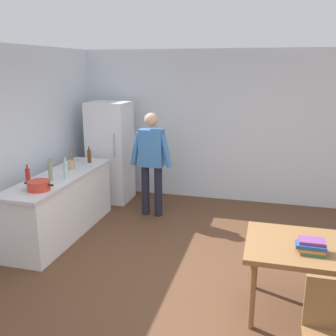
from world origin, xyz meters
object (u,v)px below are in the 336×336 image
Objects in this scene: bottle_water_clear at (66,170)px; chair at (333,333)px; book_stack at (311,246)px; refrigerator at (111,152)px; bottle_beer_brown at (89,156)px; person at (151,158)px; dining_table at (320,254)px; bottle_vinegar_tall at (50,171)px; utensil_jar at (71,164)px; bottle_sauce_red at (28,175)px; cooking_pot at (39,186)px.

chair is at bearing -31.08° from bottle_water_clear.
bottle_water_clear is 1.13× the size of book_stack.
bottle_beer_brown is (-0.02, -0.81, 0.11)m from refrigerator.
chair is at bearing -52.97° from person.
refrigerator reaches higher than dining_table.
bottle_vinegar_tall reaches higher than bottle_water_clear.
chair is at bearing -27.99° from bottle_vinegar_tall.
book_stack is at bearing -19.76° from bottle_water_clear.
bottle_beer_brown is 3.81m from book_stack.
refrigerator is 1.26m from utensil_jar.
refrigerator is 1.98× the size of chair.
bottle_sauce_red is 0.50m from bottle_water_clear.
person is 1.21× the size of dining_table.
utensil_jar is 0.45m from bottle_beer_brown.
dining_table is 0.23m from book_stack.
cooking_pot is at bearing 156.93° from chair.
dining_table is 3.33m from cooking_pot.
refrigerator is 4.50× the size of cooking_pot.
person reaches higher than bottle_sauce_red.
bottle_sauce_red is at bearing 169.02° from dining_table.
chair is 2.28× the size of cooking_pot.
bottle_beer_brown is 0.98× the size of book_stack.
bottle_beer_brown reaches higher than book_stack.
utensil_jar is 0.51m from bottle_water_clear.
chair is (-0.00, -0.97, -0.14)m from dining_table.
bottle_vinegar_tall is 0.30m from bottle_sauce_red.
person reaches higher than chair.
bottle_beer_brown is at bearing -165.16° from person.
refrigerator is 2.28m from cooking_pot.
dining_table is 3.83m from bottle_beer_brown.
refrigerator is at bearing 140.71° from dining_table.
utensil_jar is at bearing -100.35° from bottle_beer_brown.
utensil_jar is (-1.05, -0.70, 0.00)m from person.
bottle_water_clear is at bearing -83.74° from bottle_beer_brown.
bottle_sauce_red is at bearing -157.37° from bottle_vinegar_tall.
refrigerator reaches higher than bottle_water_clear.
bottle_sauce_red is at bearing 141.02° from cooking_pot.
person is at bearing 52.53° from bottle_vinegar_tall.
utensil_jar is at bearing -94.52° from refrigerator.
bottle_sauce_red reaches higher than book_stack.
bottle_beer_brown is (-0.10, 0.92, -0.02)m from bottle_water_clear.
bottle_water_clear is 1.15× the size of bottle_beer_brown.
person is at bearing 53.59° from bottle_water_clear.
bottle_vinegar_tall is 1.07× the size of bottle_water_clear.
person reaches higher than utensil_jar.
bottle_vinegar_tall is (-0.07, 0.40, 0.08)m from cooking_pot.
chair is 2.84× the size of utensil_jar.
person is 3.93m from chair.
bottle_beer_brown is (0.32, 1.18, 0.01)m from bottle_sauce_red.
chair is 4.03m from bottle_sauce_red.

